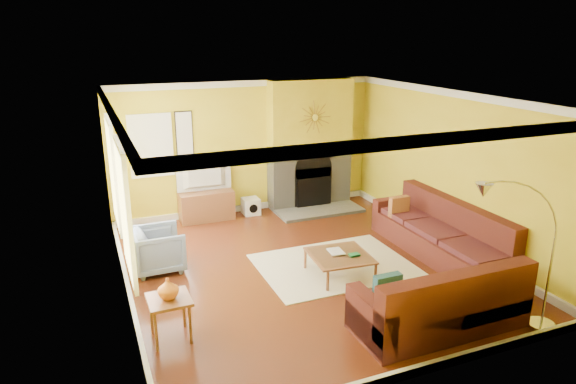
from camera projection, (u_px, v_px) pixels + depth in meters
name	position (u px, v px, depth m)	size (l,w,h in m)	color
floor	(305.00, 267.00, 8.27)	(5.50, 6.00, 0.02)	maroon
ceiling	(306.00, 97.00, 7.46)	(5.50, 6.00, 0.02)	white
wall_back	(246.00, 147.00, 10.53)	(5.50, 0.02, 2.70)	yellow
wall_front	(426.00, 265.00, 5.20)	(5.50, 0.02, 2.70)	yellow
wall_left	(117.00, 209.00, 6.87)	(0.02, 6.00, 2.70)	yellow
wall_right	(451.00, 169.00, 8.86)	(0.02, 6.00, 2.70)	yellow
baseboard	(305.00, 263.00, 8.25)	(5.50, 6.00, 0.12)	white
crown_molding	(306.00, 102.00, 7.48)	(5.50, 6.00, 0.12)	white
window_left_near	(112.00, 174.00, 7.99)	(0.06, 1.22, 1.72)	white
window_left_far	(124.00, 212.00, 6.31)	(0.06, 1.22, 1.72)	white
window_back	(151.00, 146.00, 9.74)	(0.82, 0.06, 1.22)	white
wall_art	(185.00, 140.00, 9.97)	(0.34, 0.04, 1.14)	white
fireplace	(310.00, 144.00, 10.83)	(1.80, 0.40, 2.70)	gray
mantel	(315.00, 151.00, 10.64)	(1.92, 0.22, 0.08)	white
hearth	(320.00, 211.00, 10.73)	(1.80, 0.70, 0.06)	gray
sunburst	(315.00, 117.00, 10.44)	(0.70, 0.04, 0.70)	olive
rug	(334.00, 265.00, 8.30)	(2.40, 1.80, 0.02)	beige
sectional_sofa	(402.00, 248.00, 7.84)	(2.99, 3.72, 0.90)	#59221C
coffee_table	(339.00, 265.00, 7.93)	(0.89, 0.89, 0.35)	white
media_console	(206.00, 205.00, 10.27)	(1.07, 0.48, 0.59)	brown
tv	(205.00, 176.00, 10.09)	(1.09, 0.14, 0.63)	black
subwoofer	(251.00, 206.00, 10.62)	(0.34, 0.34, 0.34)	white
armchair	(159.00, 249.00, 8.06)	(0.74, 0.76, 0.69)	slate
side_table	(170.00, 319.00, 6.25)	(0.51, 0.51, 0.56)	brown
vase	(168.00, 288.00, 6.13)	(0.25, 0.25, 0.27)	orange
book	(329.00, 253.00, 7.90)	(0.21, 0.29, 0.03)	white
arc_lamp	(518.00, 261.00, 6.07)	(1.31, 0.36, 2.05)	silver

